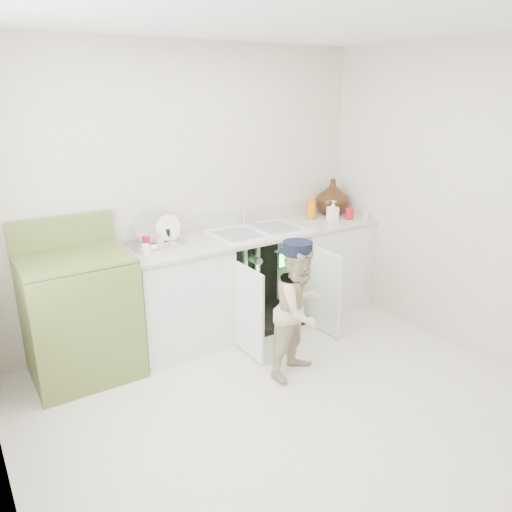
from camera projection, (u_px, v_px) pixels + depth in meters
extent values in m
plane|color=silver|center=(284.00, 404.00, 3.54)|extent=(3.50, 3.50, 0.00)
cube|color=beige|center=(185.00, 194.00, 4.33)|extent=(3.50, 2.50, 0.02)
cube|color=beige|center=(462.00, 202.00, 4.04)|extent=(2.50, 3.00, 0.02)
plane|color=white|center=(293.00, 17.00, 2.74)|extent=(3.50, 3.50, 0.00)
cube|color=silver|center=(178.00, 299.00, 4.23)|extent=(0.80, 0.60, 0.86)
cube|color=silver|center=(323.00, 264.00, 5.05)|extent=(0.80, 0.60, 0.86)
cube|color=black|center=(242.00, 271.00, 4.85)|extent=(0.80, 0.06, 0.86)
cube|color=black|center=(257.00, 319.00, 4.77)|extent=(0.80, 0.60, 0.06)
cylinder|color=gray|center=(245.00, 276.00, 4.68)|extent=(0.05, 0.05, 0.70)
cylinder|color=gray|center=(258.00, 273.00, 4.75)|extent=(0.05, 0.05, 0.70)
cylinder|color=gray|center=(254.00, 259.00, 4.62)|extent=(0.07, 0.18, 0.07)
cube|color=silver|center=(249.00, 312.00, 4.05)|extent=(0.03, 0.40, 0.76)
cube|color=silver|center=(325.00, 291.00, 4.46)|extent=(0.02, 0.40, 0.76)
cube|color=beige|center=(257.00, 233.00, 4.49)|extent=(2.44, 0.64, 0.03)
cube|color=beige|center=(240.00, 217.00, 4.69)|extent=(2.44, 0.02, 0.15)
cube|color=white|center=(257.00, 232.00, 4.49)|extent=(0.85, 0.55, 0.02)
cube|color=gray|center=(238.00, 234.00, 4.38)|extent=(0.34, 0.40, 0.01)
cube|color=gray|center=(276.00, 228.00, 4.59)|extent=(0.34, 0.40, 0.01)
cylinder|color=silver|center=(244.00, 217.00, 4.63)|extent=(0.03, 0.03, 0.17)
cylinder|color=silver|center=(248.00, 210.00, 4.56)|extent=(0.02, 0.14, 0.02)
cylinder|color=silver|center=(254.00, 220.00, 4.71)|extent=(0.04, 0.04, 0.06)
cylinder|color=silver|center=(370.00, 256.00, 4.94)|extent=(0.01, 0.01, 0.70)
cube|color=silver|center=(366.00, 216.00, 4.88)|extent=(0.04, 0.02, 0.06)
cube|color=silver|center=(156.00, 244.00, 4.11)|extent=(0.44, 0.29, 0.02)
cylinder|color=silver|center=(150.00, 235.00, 4.08)|extent=(0.27, 0.10, 0.27)
cylinder|color=white|center=(169.00, 233.00, 4.15)|extent=(0.22, 0.06, 0.21)
cylinder|color=silver|center=(139.00, 241.00, 3.91)|extent=(0.01, 0.01, 0.13)
cylinder|color=silver|center=(150.00, 240.00, 3.96)|extent=(0.01, 0.01, 0.13)
cylinder|color=silver|center=(160.00, 238.00, 4.01)|extent=(0.01, 0.01, 0.13)
cylinder|color=silver|center=(171.00, 236.00, 4.05)|extent=(0.01, 0.01, 0.13)
cylinder|color=silver|center=(181.00, 235.00, 4.10)|extent=(0.01, 0.01, 0.13)
imported|color=#452913|center=(332.00, 197.00, 5.06)|extent=(0.34, 0.34, 0.35)
imported|color=orange|center=(312.00, 206.00, 4.89)|extent=(0.10, 0.10, 0.25)
imported|color=white|center=(333.00, 210.00, 4.84)|extent=(0.09, 0.09, 0.19)
cylinder|color=red|center=(349.00, 214.00, 4.89)|extent=(0.08, 0.08, 0.11)
cylinder|color=#B00F1D|center=(147.00, 242.00, 4.02)|extent=(0.05, 0.05, 0.10)
cylinder|color=#C3B18F|center=(161.00, 244.00, 4.00)|extent=(0.06, 0.06, 0.08)
cylinder|color=black|center=(168.00, 236.00, 4.15)|extent=(0.04, 0.04, 0.12)
cube|color=white|center=(146.00, 250.00, 3.83)|extent=(0.05, 0.05, 0.09)
cube|color=olive|center=(81.00, 319.00, 3.78)|extent=(0.78, 0.65, 0.94)
cube|color=olive|center=(73.00, 258.00, 3.62)|extent=(0.78, 0.65, 0.02)
cube|color=olive|center=(62.00, 232.00, 3.81)|extent=(0.78, 0.06, 0.25)
cylinder|color=black|center=(50.00, 270.00, 3.40)|extent=(0.17, 0.17, 0.02)
cylinder|color=silver|center=(50.00, 269.00, 3.39)|extent=(0.20, 0.20, 0.01)
cylinder|color=black|center=(41.00, 258.00, 3.65)|extent=(0.17, 0.17, 0.02)
cylinder|color=silver|center=(41.00, 256.00, 3.65)|extent=(0.20, 0.20, 0.01)
cylinder|color=black|center=(107.00, 260.00, 3.60)|extent=(0.17, 0.17, 0.02)
cylinder|color=silver|center=(107.00, 259.00, 3.59)|extent=(0.20, 0.20, 0.01)
cylinder|color=black|center=(94.00, 249.00, 3.85)|extent=(0.17, 0.17, 0.02)
cylinder|color=silver|center=(94.00, 247.00, 3.85)|extent=(0.20, 0.20, 0.01)
imported|color=beige|center=(300.00, 310.00, 3.78)|extent=(0.62, 0.55, 1.06)
cylinder|color=black|center=(302.00, 247.00, 3.62)|extent=(0.28, 0.28, 0.09)
cube|color=black|center=(290.00, 249.00, 3.69)|extent=(0.19, 0.14, 0.01)
cube|color=black|center=(282.00, 260.00, 4.29)|extent=(0.07, 0.01, 0.14)
cube|color=#26F23F|center=(282.00, 260.00, 4.28)|extent=(0.06, 0.00, 0.12)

